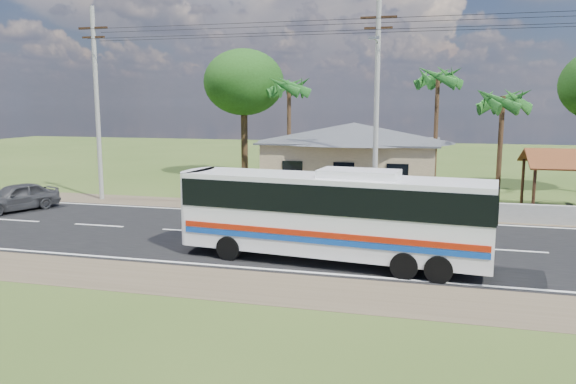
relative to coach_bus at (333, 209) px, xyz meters
name	(u,v)px	position (x,y,z in m)	size (l,w,h in m)	color
ground	(287,237)	(-2.54, 3.26, -1.93)	(120.00, 120.00, 0.00)	#324819
road	(287,237)	(-2.54, 3.26, -1.92)	(120.00, 16.00, 0.03)	black
house	(354,151)	(-1.54, 16.25, 0.72)	(12.40, 10.00, 5.00)	tan
concrete_barrier	(567,215)	(9.46, 8.86, -1.48)	(7.00, 0.30, 0.90)	#9E9E99
utility_poles	(370,100)	(0.13, 9.74, 3.84)	(32.80, 2.22, 11.00)	#9E9E99
palm_near	(503,101)	(6.96, 14.26, 3.78)	(2.80, 2.80, 6.70)	#47301E
palm_mid	(438,79)	(3.46, 18.76, 5.23)	(2.80, 2.80, 8.20)	#47301E
palm_far	(289,88)	(-6.54, 19.26, 4.75)	(2.80, 2.80, 7.70)	#47301E
tree_behind_house	(244,83)	(-10.54, 21.26, 5.19)	(6.00, 6.00, 9.61)	#47301E
coach_bus	(333,209)	(0.00, 0.00, 0.00)	(11.03, 3.49, 3.37)	white
motorcycle	(574,209)	(10.13, 10.54, -1.43)	(0.66, 1.90, 1.00)	black
small_car	(16,197)	(-17.79, 5.39, -1.19)	(1.74, 4.32, 1.47)	#2F2F31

